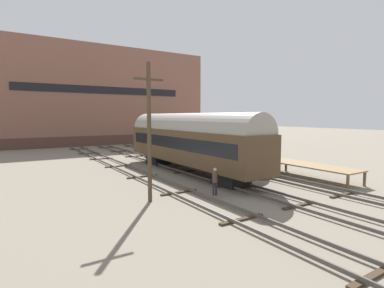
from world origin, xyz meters
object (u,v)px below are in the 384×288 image
at_px(train_car_brown, 188,139).
at_px(utility_pole, 149,130).
at_px(bench, 255,151).
at_px(person_worker, 215,179).
at_px(train_car_grey, 195,135).

bearing_deg(train_car_brown, utility_pole, -135.46).
height_order(bench, utility_pole, utility_pole).
height_order(train_car_brown, person_worker, train_car_brown).
relative_size(train_car_grey, person_worker, 10.12).
xyz_separation_m(train_car_grey, bench, (2.46, -6.74, -1.29)).
height_order(train_car_grey, bench, train_car_grey).
bearing_deg(bench, train_car_brown, 168.72).
distance_m(train_car_grey, utility_pole, 16.13).
distance_m(bench, utility_pole, 14.47).
bearing_deg(person_worker, train_car_grey, 61.97).
height_order(train_car_brown, bench, train_car_brown).
relative_size(train_car_brown, person_worker, 10.32).
relative_size(bench, person_worker, 0.80).
xyz_separation_m(train_car_brown, utility_pole, (-6.60, -6.49, 1.20)).
xyz_separation_m(train_car_grey, utility_pole, (-10.82, -11.90, 1.24)).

